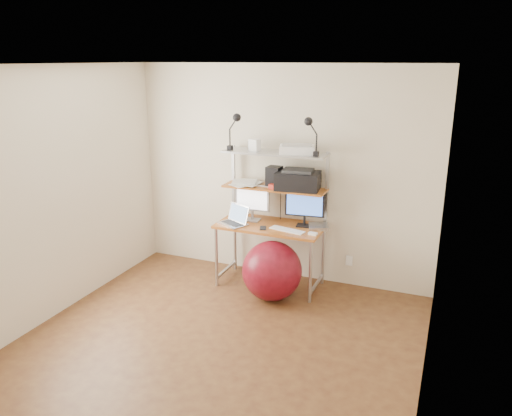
% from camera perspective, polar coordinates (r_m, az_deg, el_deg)
% --- Properties ---
extents(room, '(3.60, 3.60, 3.60)m').
position_cam_1_polar(room, '(4.24, -5.13, -1.13)').
color(room, brown).
rests_on(room, ground).
extents(computer_desk, '(1.20, 0.60, 1.57)m').
position_cam_1_polar(computer_desk, '(5.64, 1.89, 0.35)').
color(computer_desk, '#BA6524').
rests_on(computer_desk, ground).
extents(desktop, '(1.20, 0.60, 0.00)m').
position_cam_1_polar(desktop, '(5.65, 1.65, -1.91)').
color(desktop, '#BA6524').
rests_on(desktop, computer_desk).
extents(mid_shelf, '(1.18, 0.34, 0.00)m').
position_cam_1_polar(mid_shelf, '(5.65, 2.14, 2.43)').
color(mid_shelf, '#BA6524').
rests_on(mid_shelf, computer_desk).
extents(top_shelf, '(1.18, 0.34, 0.00)m').
position_cam_1_polar(top_shelf, '(5.57, 2.19, 6.43)').
color(top_shelf, '#ABABB0').
rests_on(top_shelf, computer_desk).
extents(floor, '(3.60, 3.60, 0.00)m').
position_cam_1_polar(floor, '(4.77, -4.73, -15.58)').
color(floor, brown).
rests_on(floor, ground).
extents(wall_outlet, '(0.08, 0.01, 0.12)m').
position_cam_1_polar(wall_outlet, '(5.90, 10.60, -5.93)').
color(wall_outlet, white).
rests_on(wall_outlet, room).
extents(monitor_silver, '(0.41, 0.15, 0.46)m').
position_cam_1_polar(monitor_silver, '(5.74, -0.42, 0.92)').
color(monitor_silver, '#B2B2B7').
rests_on(monitor_silver, desktop).
extents(monitor_black, '(0.44, 0.14, 0.45)m').
position_cam_1_polar(monitor_black, '(5.57, 5.60, 0.14)').
color(monitor_black, black).
rests_on(monitor_black, desktop).
extents(laptop, '(0.39, 0.37, 0.28)m').
position_cam_1_polar(laptop, '(5.67, -2.34, -1.36)').
color(laptop, '#B4B4B9').
rests_on(laptop, desktop).
extents(keyboard, '(0.41, 0.20, 0.01)m').
position_cam_1_polar(keyboard, '(5.47, 3.59, -2.52)').
color(keyboard, white).
rests_on(keyboard, desktop).
extents(mouse, '(0.10, 0.07, 0.03)m').
position_cam_1_polar(mouse, '(5.35, 6.51, -2.94)').
color(mouse, white).
rests_on(mouse, desktop).
extents(mac_mini, '(0.27, 0.27, 0.04)m').
position_cam_1_polar(mac_mini, '(5.56, 7.17, -2.11)').
color(mac_mini, '#B4B4B9').
rests_on(mac_mini, desktop).
extents(phone, '(0.11, 0.14, 0.01)m').
position_cam_1_polar(phone, '(5.52, 0.80, -2.30)').
color(phone, black).
rests_on(phone, desktop).
extents(printer, '(0.51, 0.38, 0.23)m').
position_cam_1_polar(printer, '(5.54, 4.81, 3.22)').
color(printer, black).
rests_on(printer, mid_shelf).
extents(nas_cube, '(0.16, 0.16, 0.23)m').
position_cam_1_polar(nas_cube, '(5.64, 2.09, 3.62)').
color(nas_cube, black).
rests_on(nas_cube, mid_shelf).
extents(red_box, '(0.22, 0.16, 0.05)m').
position_cam_1_polar(red_box, '(5.55, 2.63, 2.46)').
color(red_box, red).
rests_on(red_box, mid_shelf).
extents(scanner, '(0.43, 0.34, 0.10)m').
position_cam_1_polar(scanner, '(5.48, 4.72, 6.73)').
color(scanner, white).
rests_on(scanner, top_shelf).
extents(box_white, '(0.13, 0.11, 0.13)m').
position_cam_1_polar(box_white, '(5.64, -0.16, 7.24)').
color(box_white, white).
rests_on(box_white, top_shelf).
extents(box_grey, '(0.12, 0.12, 0.10)m').
position_cam_1_polar(box_grey, '(5.69, -0.35, 7.19)').
color(box_grey, '#2F2E31').
rests_on(box_grey, top_shelf).
extents(clip_lamp_left, '(0.17, 0.09, 0.42)m').
position_cam_1_polar(clip_lamp_left, '(5.61, -2.37, 9.63)').
color(clip_lamp_left, black).
rests_on(clip_lamp_left, top_shelf).
extents(clip_lamp_right, '(0.16, 0.09, 0.41)m').
position_cam_1_polar(clip_lamp_right, '(5.32, 6.19, 9.10)').
color(clip_lamp_right, black).
rests_on(clip_lamp_right, top_shelf).
extents(exercise_ball, '(0.66, 0.66, 0.66)m').
position_cam_1_polar(exercise_ball, '(5.47, 1.84, -7.18)').
color(exercise_ball, maroon).
rests_on(exercise_ball, floor).
extents(paper_stack, '(0.38, 0.41, 0.03)m').
position_cam_1_polar(paper_stack, '(5.78, -1.22, 2.91)').
color(paper_stack, white).
rests_on(paper_stack, mid_shelf).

